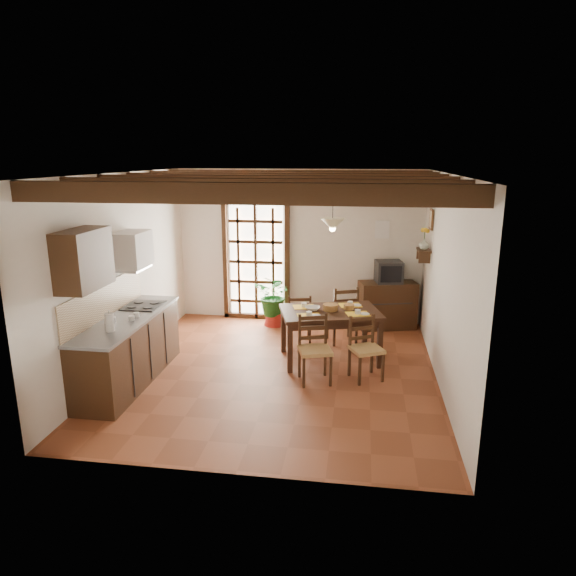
% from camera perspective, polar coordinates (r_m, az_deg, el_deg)
% --- Properties ---
extents(ground_plane, '(5.00, 5.00, 0.00)m').
position_cam_1_polar(ground_plane, '(7.52, -1.21, -9.25)').
color(ground_plane, brown).
extents(room_shell, '(4.52, 5.02, 2.81)m').
position_cam_1_polar(room_shell, '(6.99, -1.29, 4.51)').
color(room_shell, silver).
rests_on(room_shell, ground_plane).
extents(ceiling_beams, '(4.50, 4.34, 0.20)m').
position_cam_1_polar(ceiling_beams, '(6.89, -1.33, 11.68)').
color(ceiling_beams, black).
rests_on(ceiling_beams, room_shell).
extents(french_door, '(1.26, 0.11, 2.32)m').
position_cam_1_polar(french_door, '(9.61, -3.57, 3.37)').
color(french_door, white).
rests_on(french_door, ground_plane).
extents(kitchen_counter, '(0.64, 2.25, 1.38)m').
position_cam_1_polar(kitchen_counter, '(7.37, -17.29, -6.45)').
color(kitchen_counter, '#331E10').
rests_on(kitchen_counter, ground_plane).
extents(upper_cabinet, '(0.35, 0.80, 0.70)m').
position_cam_1_polar(upper_cabinet, '(6.47, -21.78, 2.96)').
color(upper_cabinet, '#331E10').
rests_on(upper_cabinet, room_shell).
extents(range_hood, '(0.38, 0.60, 0.54)m').
position_cam_1_polar(range_hood, '(7.57, -16.89, 4.03)').
color(range_hood, white).
rests_on(range_hood, room_shell).
extents(counter_items, '(0.50, 1.43, 0.25)m').
position_cam_1_polar(counter_items, '(7.30, -17.27, -2.64)').
color(counter_items, black).
rests_on(counter_items, kitchen_counter).
extents(dining_table, '(1.64, 1.28, 0.78)m').
position_cam_1_polar(dining_table, '(7.73, 4.70, -3.22)').
color(dining_table, black).
rests_on(dining_table, ground_plane).
extents(chair_near_left, '(0.53, 0.51, 0.93)m').
position_cam_1_polar(chair_near_left, '(7.12, 2.97, -8.14)').
color(chair_near_left, tan).
rests_on(chair_near_left, ground_plane).
extents(chair_near_right, '(0.54, 0.53, 0.88)m').
position_cam_1_polar(chair_near_right, '(7.27, 8.61, -7.90)').
color(chair_near_right, tan).
rests_on(chair_near_right, ground_plane).
extents(chair_far_left, '(0.46, 0.44, 0.86)m').
position_cam_1_polar(chair_far_left, '(8.49, 1.23, -4.47)').
color(chair_far_left, tan).
rests_on(chair_far_left, ground_plane).
extents(chair_far_right, '(0.58, 0.56, 0.97)m').
position_cam_1_polar(chair_far_right, '(8.60, 6.03, -4.04)').
color(chair_far_right, tan).
rests_on(chair_far_right, ground_plane).
extents(table_setting, '(1.05, 0.70, 0.10)m').
position_cam_1_polar(table_setting, '(7.68, 4.73, -2.07)').
color(table_setting, yellow).
rests_on(table_setting, dining_table).
extents(table_bowl, '(0.22, 0.22, 0.05)m').
position_cam_1_polar(table_bowl, '(7.69, 2.76, -2.28)').
color(table_bowl, white).
rests_on(table_bowl, dining_table).
extents(sideboard, '(1.08, 0.68, 0.85)m').
position_cam_1_polar(sideboard, '(9.39, 10.94, -1.86)').
color(sideboard, '#331E10').
rests_on(sideboard, ground_plane).
extents(crt_tv, '(0.51, 0.48, 0.39)m').
position_cam_1_polar(crt_tv, '(9.24, 11.13, 1.78)').
color(crt_tv, black).
rests_on(crt_tv, sideboard).
extents(fuse_box, '(0.25, 0.03, 0.32)m').
position_cam_1_polar(fuse_box, '(9.36, 10.43, 6.42)').
color(fuse_box, white).
rests_on(fuse_box, room_shell).
extents(plant_pot, '(0.40, 0.40, 0.24)m').
position_cam_1_polar(plant_pot, '(9.46, -1.50, -3.47)').
color(plant_pot, maroon).
rests_on(plant_pot, ground_plane).
extents(potted_plant, '(2.26, 2.13, 1.99)m').
position_cam_1_polar(potted_plant, '(9.33, -1.51, -0.78)').
color(potted_plant, '#144C19').
rests_on(potted_plant, ground_plane).
extents(wall_shelf, '(0.20, 0.42, 0.20)m').
position_cam_1_polar(wall_shelf, '(8.58, 14.83, 3.83)').
color(wall_shelf, '#331E10').
rests_on(wall_shelf, room_shell).
extents(shelf_vase, '(0.15, 0.15, 0.15)m').
position_cam_1_polar(shelf_vase, '(8.56, 14.89, 4.75)').
color(shelf_vase, '#B2BFB2').
rests_on(shelf_vase, wall_shelf).
extents(shelf_flowers, '(0.14, 0.14, 0.36)m').
position_cam_1_polar(shelf_flowers, '(8.53, 14.98, 6.12)').
color(shelf_flowers, yellow).
rests_on(shelf_flowers, shelf_vase).
extents(framed_picture, '(0.03, 0.32, 0.32)m').
position_cam_1_polar(framed_picture, '(8.51, 15.62, 7.37)').
color(framed_picture, brown).
rests_on(framed_picture, room_shell).
extents(pendant_lamp, '(0.36, 0.36, 0.84)m').
position_cam_1_polar(pendant_lamp, '(7.52, 4.97, 7.19)').
color(pendant_lamp, black).
rests_on(pendant_lamp, room_shell).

